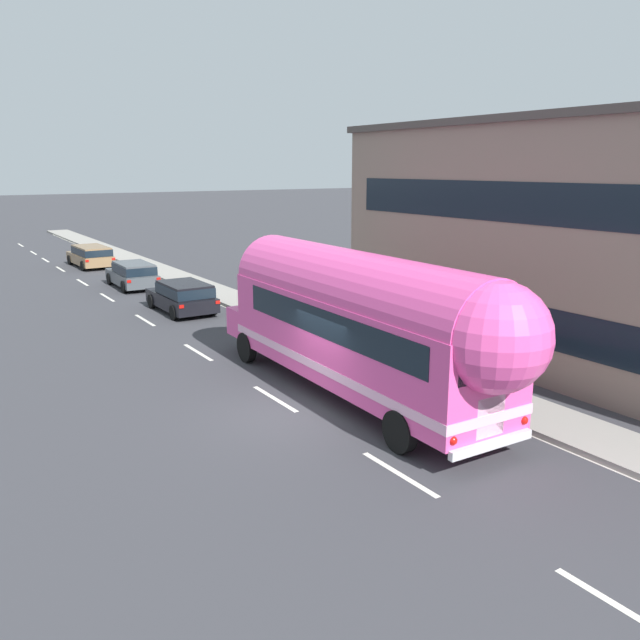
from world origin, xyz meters
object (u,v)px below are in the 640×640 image
Objects in this scene: painted_bus at (364,320)px; car_third at (91,255)px; car_lead at (183,295)px; car_second at (133,273)px.

painted_bus reaches higher than car_third.
car_second is at bearing 90.14° from car_lead.
car_lead and car_third have the same top height.
car_lead and car_second have the same top height.
car_third is (-0.02, 8.78, 0.02)m from car_second.
car_lead is at bearing -89.86° from car_third.
car_lead is 7.16m from car_second.
painted_bus is 13.39m from car_lead.
painted_bus reaches higher than car_second.
painted_bus is 20.52m from car_second.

